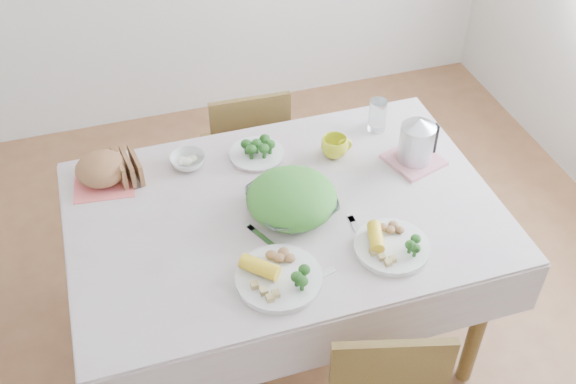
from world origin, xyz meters
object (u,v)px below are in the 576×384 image
object	(u,v)px
chair_far	(244,141)
dinner_plate_left	(279,278)
yellow_mug	(334,147)
electric_kettle	(417,136)
dining_table	(285,281)
salad_bowl	(292,204)
dinner_plate_right	(392,247)

from	to	relation	value
chair_far	dinner_plate_left	xyz separation A→B (m)	(-0.16, -1.11, 0.31)
chair_far	dinner_plate_left	distance (m)	1.16
yellow_mug	electric_kettle	distance (m)	0.31
dining_table	chair_far	bearing A→B (deg)	86.52
salad_bowl	yellow_mug	distance (m)	0.36
salad_bowl	dinner_plate_right	size ratio (longest dim) A/B	1.17
dinner_plate_left	yellow_mug	xyz separation A→B (m)	(0.39, 0.54, 0.03)
electric_kettle	chair_far	bearing A→B (deg)	122.50
salad_bowl	dinner_plate_left	size ratio (longest dim) A/B	1.07
yellow_mug	electric_kettle	world-z (taller)	electric_kettle
salad_bowl	electric_kettle	distance (m)	0.55
dinner_plate_left	electric_kettle	xyz separation A→B (m)	(0.66, 0.42, 0.11)
dining_table	dinner_plate_right	size ratio (longest dim) A/B	5.52
dining_table	salad_bowl	size ratio (longest dim) A/B	4.72
yellow_mug	dining_table	bearing A→B (deg)	-139.53
dinner_plate_right	electric_kettle	world-z (taller)	electric_kettle
dinner_plate_left	electric_kettle	world-z (taller)	electric_kettle
dining_table	dinner_plate_right	xyz separation A→B (m)	(0.28, -0.29, 0.40)
dinner_plate_right	dining_table	bearing A→B (deg)	134.08
chair_far	salad_bowl	world-z (taller)	chair_far
dining_table	dinner_plate_left	bearing A→B (deg)	-110.10
dinner_plate_right	electric_kettle	xyz separation A→B (m)	(0.27, 0.40, 0.11)
dinner_plate_right	chair_far	bearing A→B (deg)	102.11
dining_table	yellow_mug	size ratio (longest dim) A/B	13.60
salad_bowl	dinner_plate_right	xyz separation A→B (m)	(0.26, -0.27, -0.03)
salad_bowl	dining_table	bearing A→B (deg)	135.81
dinner_plate_right	yellow_mug	world-z (taller)	yellow_mug
chair_far	yellow_mug	world-z (taller)	chair_far
chair_far	dinner_plate_right	bearing A→B (deg)	104.10
dining_table	dinner_plate_left	size ratio (longest dim) A/B	5.04
salad_bowl	electric_kettle	xyz separation A→B (m)	(0.53, 0.13, 0.08)
electric_kettle	dinner_plate_left	bearing A→B (deg)	-151.24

